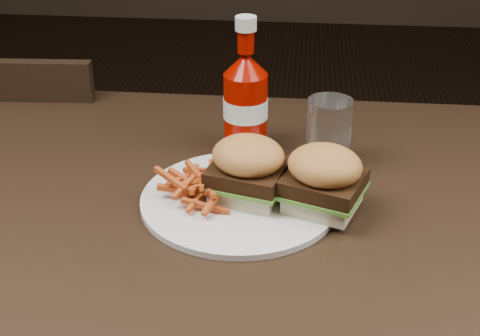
# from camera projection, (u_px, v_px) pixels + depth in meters

# --- Properties ---
(dining_table) EXTENTS (1.20, 0.80, 0.04)m
(dining_table) POSITION_uv_depth(u_px,v_px,m) (246.00, 221.00, 0.93)
(dining_table) COLOR black
(dining_table) RESTS_ON ground
(chair_far) EXTENTS (0.39, 0.39, 0.04)m
(chair_far) POSITION_uv_depth(u_px,v_px,m) (51.00, 198.00, 1.56)
(chair_far) COLOR black
(chair_far) RESTS_ON ground
(plate) EXTENTS (0.27, 0.27, 0.01)m
(plate) POSITION_uv_depth(u_px,v_px,m) (239.00, 200.00, 0.93)
(plate) COLOR white
(plate) RESTS_ON dining_table
(sandwich_half_a) EXTENTS (0.11, 0.10, 0.02)m
(sandwich_half_a) POSITION_uv_depth(u_px,v_px,m) (248.00, 189.00, 0.92)
(sandwich_half_a) COLOR beige
(sandwich_half_a) RESTS_ON plate
(sandwich_half_b) EXTENTS (0.11, 0.11, 0.02)m
(sandwich_half_b) POSITION_uv_depth(u_px,v_px,m) (322.00, 200.00, 0.90)
(sandwich_half_b) COLOR beige
(sandwich_half_b) RESTS_ON plate
(fries_pile) EXTENTS (0.11, 0.11, 0.04)m
(fries_pile) POSITION_uv_depth(u_px,v_px,m) (200.00, 183.00, 0.92)
(fries_pile) COLOR #B43B1C
(fries_pile) RESTS_ON plate
(ketchup_bottle) EXTENTS (0.08, 0.08, 0.14)m
(ketchup_bottle) POSITION_uv_depth(u_px,v_px,m) (245.00, 116.00, 1.04)
(ketchup_bottle) COLOR #920900
(ketchup_bottle) RESTS_ON dining_table
(tumbler) EXTENTS (0.08, 0.08, 0.11)m
(tumbler) POSITION_uv_depth(u_px,v_px,m) (328.00, 133.00, 1.00)
(tumbler) COLOR white
(tumbler) RESTS_ON dining_table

